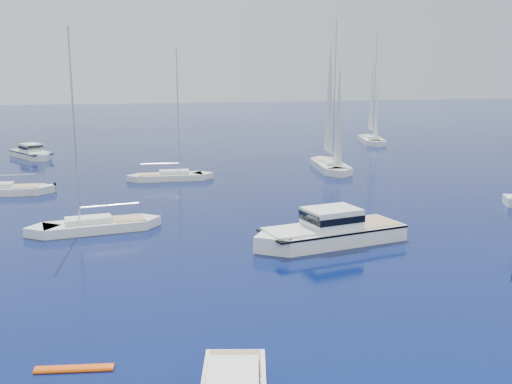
# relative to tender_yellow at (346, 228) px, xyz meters

# --- Properties ---
(ground) EXTENTS (400.00, 400.00, 0.00)m
(ground) POSITION_rel_tender_yellow_xyz_m (-2.92, -18.10, 0.00)
(ground) COLOR navy
(ground) RESTS_ON ground
(motor_cruiser_centre) EXTENTS (12.89, 6.19, 3.25)m
(motor_cruiser_centre) POSITION_rel_tender_yellow_xyz_m (-2.76, -3.45, 0.00)
(motor_cruiser_centre) COLOR white
(motor_cruiser_centre) RESTS_ON ground
(motor_cruiser_horizon) EXTENTS (7.50, 9.94, 2.56)m
(motor_cruiser_horizon) POSITION_rel_tender_yellow_xyz_m (-28.73, 45.81, 0.00)
(motor_cruiser_horizon) COLOR white
(motor_cruiser_horizon) RESTS_ON ground
(sailboat_mid_l) EXTENTS (11.10, 4.29, 15.89)m
(sailboat_mid_l) POSITION_rel_tender_yellow_xyz_m (-19.16, 3.93, 0.00)
(sailboat_mid_l) COLOR white
(sailboat_mid_l) RESTS_ON ground
(sailboat_centre) EXTENTS (10.29, 2.96, 15.02)m
(sailboat_centre) POSITION_rel_tender_yellow_xyz_m (-11.35, 24.26, 0.00)
(sailboat_centre) COLOR white
(sailboat_centre) RESTS_ON ground
(sailboat_sails_r) EXTENTS (4.79, 13.04, 18.73)m
(sailboat_sails_r) POSITION_rel_tender_yellow_xyz_m (8.69, 26.58, 0.00)
(sailboat_sails_r) COLOR white
(sailboat_sails_r) RESTS_ON ground
(sailboat_sails_far) EXTENTS (6.26, 13.14, 18.70)m
(sailboat_sails_far) POSITION_rel_tender_yellow_xyz_m (25.33, 50.94, 0.00)
(sailboat_sails_far) COLOR white
(sailboat_sails_far) RESTS_ON ground
(tender_yellow) EXTENTS (3.59, 3.46, 0.95)m
(tender_yellow) POSITION_rel_tender_yellow_xyz_m (0.00, 0.00, 0.00)
(tender_yellow) COLOR orange
(tender_yellow) RESTS_ON ground
(tender_grey_far) EXTENTS (4.41, 3.15, 0.95)m
(tender_grey_far) POSITION_rel_tender_yellow_xyz_m (-25.50, 20.95, 0.00)
(tender_grey_far) COLOR black
(tender_grey_far) RESTS_ON ground
(kayak_orange) EXTENTS (3.29, 1.06, 0.30)m
(kayak_orange) POSITION_rel_tender_yellow_xyz_m (-19.47, -18.28, 0.00)
(kayak_orange) COLOR #E84E0A
(kayak_orange) RESTS_ON ground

